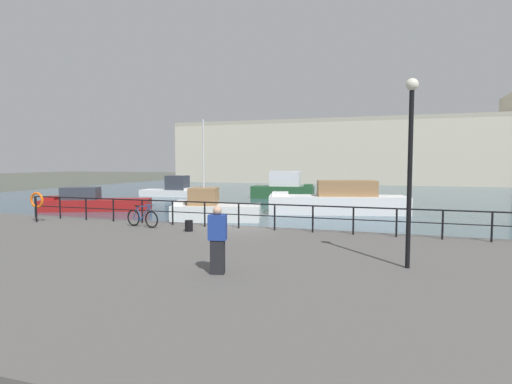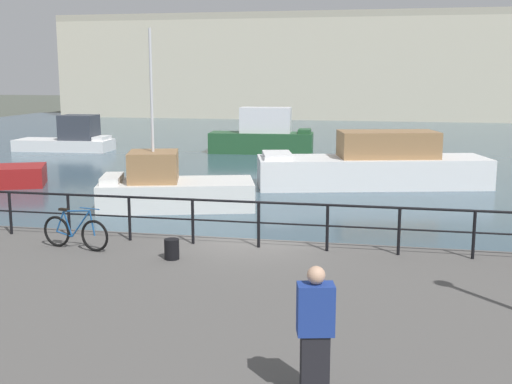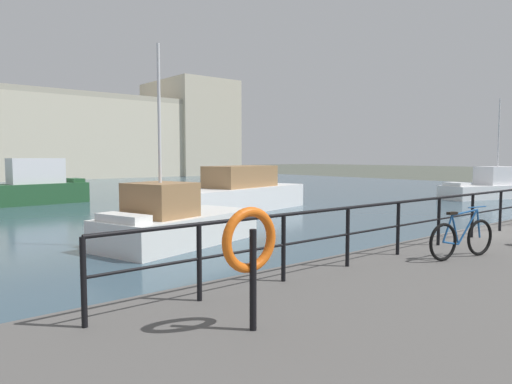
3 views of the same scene
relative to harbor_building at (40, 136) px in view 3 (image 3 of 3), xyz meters
name	(u,v)px [view 3 (image 3 of 3)]	position (x,y,z in m)	size (l,w,h in m)	color
ground_plane	(465,264)	(-5.44, -59.96, -5.67)	(240.00, 240.00, 0.00)	#4C5147
water_basin	(79,195)	(-5.44, -29.76, -5.66)	(80.00, 60.00, 0.01)	#385160
harbor_building	(40,136)	(0.00, 0.00, 0.00)	(67.09, 14.38, 14.78)	beige
moored_white_yacht	(234,195)	(-2.95, -46.20, -4.75)	(10.30, 5.13, 2.42)	white
moored_red_daysailer	(34,187)	(-10.04, -35.21, -4.60)	(6.49, 2.46, 2.82)	#23512D
moored_blue_motorboat	(175,223)	(-10.13, -52.38, -4.93)	(6.07, 3.97, 6.46)	white
moored_cabin_cruiser	(492,187)	(15.88, -51.36, -4.88)	(8.22, 4.23, 6.95)	white
parked_bicycle	(462,238)	(-9.20, -61.69, -4.29)	(1.75, 0.40, 0.98)	black
life_ring_stand	(250,244)	(-14.67, -61.96, -3.70)	(0.75, 0.16, 1.40)	black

